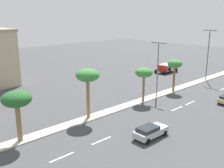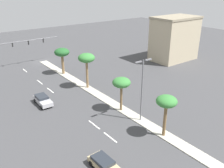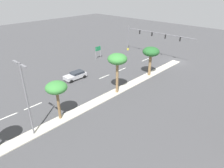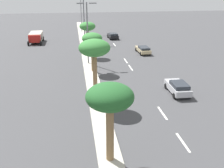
# 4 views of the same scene
# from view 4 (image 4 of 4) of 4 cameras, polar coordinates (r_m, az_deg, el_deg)

# --- Properties ---
(ground_plane) EXTENTS (160.00, 160.00, 0.00)m
(ground_plane) POSITION_cam_4_polar(r_m,az_deg,el_deg) (38.62, -4.56, 2.62)
(ground_plane) COLOR #424244
(median_curb) EXTENTS (1.80, 82.49, 0.12)m
(median_curb) POSITION_cam_4_polar(r_m,az_deg,el_deg) (47.39, -5.32, 6.09)
(median_curb) COLOR #B7B2A3
(median_curb) RESTS_ON ground
(lane_stripe_far) EXTENTS (0.20, 2.80, 0.01)m
(lane_stripe_far) POSITION_cam_4_polar(r_m,az_deg,el_deg) (22.71, 14.74, -11.81)
(lane_stripe_far) COLOR silver
(lane_stripe_far) RESTS_ON ground
(lane_stripe_rear) EXTENTS (0.20, 2.80, 0.01)m
(lane_stripe_rear) POSITION_cam_4_polar(r_m,az_deg,el_deg) (26.91, 10.58, -6.03)
(lane_stripe_rear) COLOR silver
(lane_stripe_rear) RESTS_ON ground
(lane_stripe_front) EXTENTS (0.20, 2.80, 0.01)m
(lane_stripe_front) POSITION_cam_4_polar(r_m,az_deg,el_deg) (40.37, 3.96, 3.45)
(lane_stripe_front) COLOR silver
(lane_stripe_front) RESTS_ON ground
(lane_stripe_left) EXTENTS (0.20, 2.80, 0.01)m
(lane_stripe_left) POSITION_cam_4_polar(r_m,az_deg,el_deg) (43.96, 2.93, 4.92)
(lane_stripe_left) COLOR silver
(lane_stripe_left) RESTS_ON ground
(lane_stripe_leading) EXTENTS (0.20, 2.80, 0.01)m
(lane_stripe_leading) POSITION_cam_4_polar(r_m,az_deg,el_deg) (55.62, 0.52, 8.31)
(lane_stripe_leading) COLOR silver
(lane_stripe_leading) RESTS_ON ground
(palm_tree_near) EXTENTS (3.22, 3.22, 5.71)m
(palm_tree_near) POSITION_cam_4_polar(r_m,az_deg,el_deg) (17.69, -0.46, -3.23)
(palm_tree_near) COLOR olive
(palm_tree_near) RESTS_ON median_curb
(palm_tree_mid) EXTENTS (3.12, 3.12, 6.70)m
(palm_tree_mid) POSITION_cam_4_polar(r_m,az_deg,el_deg) (26.62, -3.72, 7.25)
(palm_tree_mid) COLOR olive
(palm_tree_mid) RESTS_ON median_curb
(palm_tree_center) EXTENTS (2.79, 2.79, 5.42)m
(palm_tree_center) POSITION_cam_4_polar(r_m,az_deg,el_deg) (37.48, -4.23, 9.44)
(palm_tree_center) COLOR brown
(palm_tree_center) RESTS_ON median_curb
(palm_tree_right) EXTENTS (2.67, 2.67, 5.69)m
(palm_tree_right) POSITION_cam_4_polar(r_m,az_deg,el_deg) (46.03, -5.20, 11.81)
(palm_tree_right) COLOR brown
(palm_tree_right) RESTS_ON median_curb
(street_lamp_right) EXTENTS (2.90, 0.24, 9.13)m
(street_lamp_right) POSITION_cam_4_polar(r_m,az_deg,el_deg) (41.27, -5.23, 11.66)
(street_lamp_right) COLOR slate
(street_lamp_right) RESTS_ON median_curb
(street_lamp_front) EXTENTS (2.90, 0.24, 10.49)m
(street_lamp_front) POSITION_cam_4_polar(r_m,az_deg,el_deg) (57.99, -5.98, 14.94)
(street_lamp_front) COLOR #515459
(street_lamp_front) RESTS_ON median_curb
(street_lamp_leading) EXTENTS (2.90, 0.24, 10.25)m
(street_lamp_leading) POSITION_cam_4_polar(r_m,az_deg,el_deg) (69.63, -6.58, 15.76)
(street_lamp_leading) COLOR gray
(street_lamp_leading) RESTS_ON median_curb
(sedan_tan_front) EXTENTS (2.00, 4.62, 1.25)m
(sedan_tan_front) POSITION_cam_4_polar(r_m,az_deg,el_deg) (48.91, 6.60, 7.27)
(sedan_tan_front) COLOR tan
(sedan_tan_front) RESTS_ON ground
(sedan_silver_trailing) EXTENTS (2.03, 4.40, 1.42)m
(sedan_silver_trailing) POSITION_cam_4_polar(r_m,az_deg,el_deg) (31.57, 13.74, -0.66)
(sedan_silver_trailing) COLOR #B2B2B7
(sedan_silver_trailing) RESTS_ON ground
(sedan_black_inboard) EXTENTS (2.24, 4.06, 1.30)m
(sedan_black_inboard) POSITION_cam_4_polar(r_m,az_deg,el_deg) (61.53, 0.19, 10.19)
(sedan_black_inboard) COLOR black
(sedan_black_inboard) RESTS_ON ground
(box_truck) EXTENTS (2.71, 6.14, 2.07)m
(box_truck) POSITION_cam_4_polar(r_m,az_deg,el_deg) (59.34, -15.78, 9.53)
(box_truck) COLOR #B21E19
(box_truck) RESTS_ON ground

